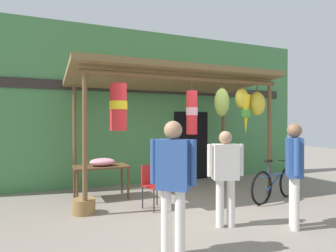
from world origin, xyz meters
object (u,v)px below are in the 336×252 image
Objects in this scene: flower_heap_on_table at (103,162)px; wicker_basket_by_table at (84,206)px; display_table at (101,170)px; vendor_in_orange at (225,171)px; customer_foreground at (173,176)px; folding_chair at (153,182)px; parked_bicycle at (276,184)px; passerby_at_right at (294,166)px.

flower_heap_on_table is 1.37× the size of wicker_basket_by_table.
vendor_in_orange is at bearing -59.36° from display_table.
flower_heap_on_table is 0.33× the size of customer_foreground.
customer_foreground is (-0.49, -2.09, 0.50)m from folding_chair.
display_table is at bearing 120.64° from vendor_in_orange.
wicker_basket_by_table is (-0.52, -0.94, -0.67)m from flower_heap_on_table.
parked_bicycle is 3.58m from customer_foreground.
vendor_in_orange is at bearing 28.15° from customer_foreground.
wicker_basket_by_table is 3.71m from passerby_at_right.
passerby_at_right is (2.97, -2.06, 0.84)m from wicker_basket_by_table.
folding_chair is 0.49× the size of parked_bicycle.
folding_chair is at bearing 116.07° from vendor_in_orange.
display_table is at bearing 129.20° from passerby_at_right.
customer_foreground is at bearing -84.81° from flower_heap_on_table.
customer_foreground is 2.17m from passerby_at_right.
folding_chair is 0.51× the size of passerby_at_right.
wicker_basket_by_table is at bearing 141.78° from vendor_in_orange.
wicker_basket_by_table is 2.52m from customer_foreground.
vendor_in_orange is (1.52, -2.57, 0.26)m from display_table.
parked_bicycle is at bearing -8.86° from wicker_basket_by_table.
wicker_basket_by_table is 0.27× the size of vendor_in_orange.
customer_foreground is (0.29, -3.16, 0.19)m from flower_heap_on_table.
parked_bicycle is 1.85m from passerby_at_right.
passerby_at_right is at bearing -49.03° from folding_chair.
vendor_in_orange is 1.08m from passerby_at_right.
customer_foreground is (-1.20, -0.64, 0.10)m from vendor_in_orange.
wicker_basket_by_table is 0.25× the size of passerby_at_right.
customer_foreground reaches higher than passerby_at_right.
vendor_in_orange reaches higher than display_table.
folding_chair is (0.78, -1.07, -0.31)m from flower_heap_on_table.
customer_foreground reaches higher than parked_bicycle.
passerby_at_right is (2.45, -3.00, 0.17)m from flower_heap_on_table.
folding_chair reaches higher than display_table.
flower_heap_on_table is 0.34× the size of passerby_at_right.
customer_foreground reaches higher than vendor_in_orange.
vendor_in_orange is 0.93× the size of passerby_at_right.
passerby_at_right is (2.49, -3.05, 0.34)m from display_table.
parked_bicycle is (2.64, -0.48, -0.16)m from folding_chair.
flower_heap_on_table reaches higher than display_table.
passerby_at_right reaches higher than display_table.
vendor_in_orange is 0.91× the size of customer_foreground.
folding_chair is 1.66m from vendor_in_orange.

